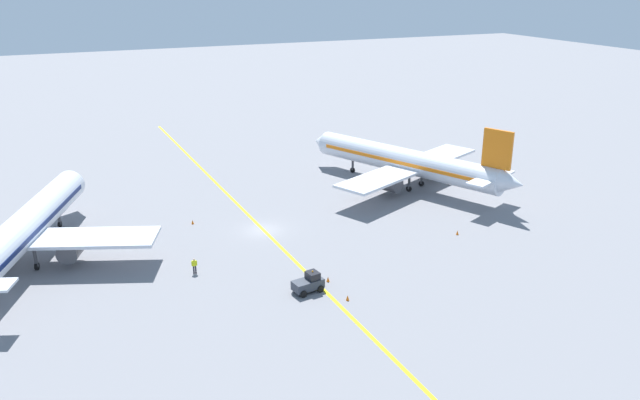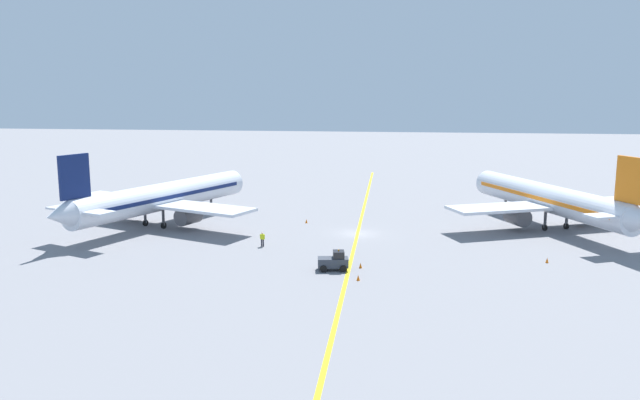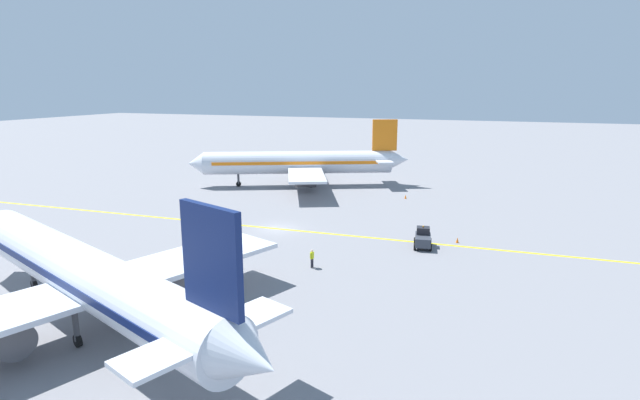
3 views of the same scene
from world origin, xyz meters
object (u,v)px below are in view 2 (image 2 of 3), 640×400
(traffic_cone_mid_apron, at_px, (361,265))
(traffic_cone_by_wingtip, at_px, (358,278))
(ground_crew_worker, at_px, (262,239))
(airplane_at_gate, at_px, (162,198))
(baggage_tug_dark, at_px, (334,261))
(airplane_adjacent_stand, at_px, (550,199))
(traffic_cone_far_edge, at_px, (547,260))
(traffic_cone_near_nose, at_px, (306,221))

(traffic_cone_mid_apron, height_order, traffic_cone_by_wingtip, same)
(ground_crew_worker, bearing_deg, airplane_at_gate, 148.97)
(baggage_tug_dark, relative_size, traffic_cone_by_wingtip, 5.82)
(traffic_cone_mid_apron, bearing_deg, airplane_at_gate, 148.77)
(airplane_adjacent_stand, bearing_deg, airplane_at_gate, -173.51)
(ground_crew_worker, xyz_separation_m, traffic_cone_far_edge, (30.79, -2.54, -0.63))
(traffic_cone_mid_apron, height_order, traffic_cone_far_edge, same)
(airplane_at_gate, xyz_separation_m, airplane_adjacent_stand, (50.35, 5.73, 0.00))
(airplane_adjacent_stand, height_order, traffic_cone_mid_apron, airplane_adjacent_stand)
(traffic_cone_near_nose, relative_size, traffic_cone_by_wingtip, 1.00)
(baggage_tug_dark, distance_m, traffic_cone_mid_apron, 2.84)
(airplane_adjacent_stand, distance_m, traffic_cone_far_edge, 18.49)
(traffic_cone_by_wingtip, xyz_separation_m, traffic_cone_far_edge, (18.87, 8.90, 0.00))
(baggage_tug_dark, relative_size, traffic_cone_mid_apron, 5.82)
(traffic_cone_far_edge, bearing_deg, traffic_cone_mid_apron, -166.13)
(traffic_cone_mid_apron, bearing_deg, ground_crew_worker, 148.51)
(traffic_cone_by_wingtip, bearing_deg, traffic_cone_near_nose, 109.97)
(traffic_cone_near_nose, relative_size, traffic_cone_mid_apron, 1.00)
(traffic_cone_by_wingtip, relative_size, traffic_cone_far_edge, 1.00)
(airplane_at_gate, relative_size, traffic_cone_mid_apron, 62.13)
(baggage_tug_dark, distance_m, traffic_cone_near_nose, 22.71)
(ground_crew_worker, relative_size, traffic_cone_near_nose, 3.05)
(airplane_at_gate, bearing_deg, traffic_cone_by_wingtip, -37.08)
(airplane_at_gate, xyz_separation_m, ground_crew_worker, (15.81, -9.51, -2.80))
(airplane_adjacent_stand, height_order, traffic_cone_far_edge, airplane_adjacent_stand)
(ground_crew_worker, bearing_deg, traffic_cone_mid_apron, -31.49)
(airplane_at_gate, height_order, traffic_cone_by_wingtip, airplane_at_gate)
(airplane_at_gate, distance_m, traffic_cone_mid_apron, 32.47)
(baggage_tug_dark, bearing_deg, traffic_cone_by_wingtip, -49.63)
(traffic_cone_far_edge, bearing_deg, ground_crew_worker, 175.28)
(airplane_at_gate, bearing_deg, traffic_cone_mid_apron, -31.23)
(airplane_adjacent_stand, xyz_separation_m, ground_crew_worker, (-34.54, -15.24, -2.80))
(traffic_cone_mid_apron, relative_size, traffic_cone_far_edge, 1.00)
(traffic_cone_near_nose, xyz_separation_m, traffic_cone_mid_apron, (8.94, -20.70, 0.00))
(ground_crew_worker, height_order, traffic_cone_mid_apron, ground_crew_worker)
(traffic_cone_near_nose, bearing_deg, traffic_cone_far_edge, -29.84)
(ground_crew_worker, distance_m, traffic_cone_near_nose, 13.79)
(airplane_at_gate, distance_m, baggage_tug_dark, 30.88)
(ground_crew_worker, xyz_separation_m, traffic_cone_near_nose, (2.86, 13.47, -0.63))
(traffic_cone_near_nose, height_order, traffic_cone_mid_apron, same)
(traffic_cone_by_wingtip, bearing_deg, traffic_cone_mid_apron, 91.55)
(traffic_cone_near_nose, bearing_deg, airplane_adjacent_stand, 3.19)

